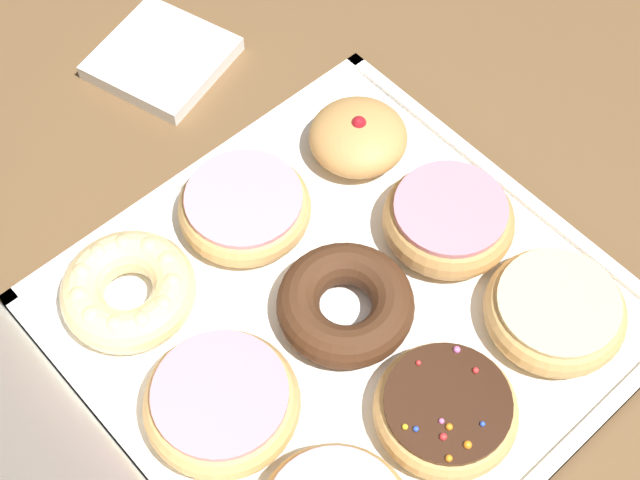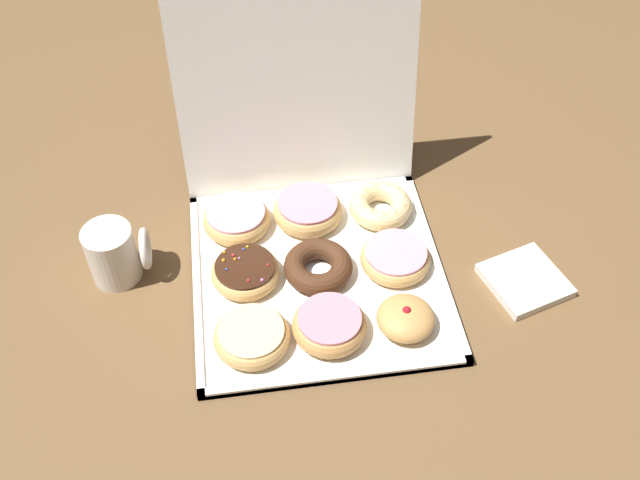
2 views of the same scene
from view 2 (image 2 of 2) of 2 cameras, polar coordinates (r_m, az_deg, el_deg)
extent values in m
plane|color=brown|center=(1.20, -0.14, -2.96)|extent=(3.00, 3.00, 0.00)
cube|color=white|center=(1.20, -0.15, -2.80)|extent=(0.41, 0.41, 0.01)
cube|color=white|center=(1.08, 1.38, -10.75)|extent=(0.41, 0.01, 0.01)
cube|color=white|center=(1.33, -1.37, 3.78)|extent=(0.41, 0.01, 0.01)
cube|color=white|center=(1.20, -9.63, -3.74)|extent=(0.01, 0.41, 0.01)
cube|color=white|center=(1.23, 9.05, -1.67)|extent=(0.01, 0.41, 0.01)
cube|color=white|center=(1.25, -1.79, 11.39)|extent=(0.41, 0.08, 0.39)
torus|color=tan|center=(1.10, -5.38, -7.60)|extent=(0.12, 0.12, 0.03)
cylinder|color=beige|center=(1.09, -5.44, -7.13)|extent=(0.10, 0.10, 0.01)
torus|color=tan|center=(1.11, 0.51, -6.78)|extent=(0.11, 0.11, 0.04)
cylinder|color=pink|center=(1.09, 0.51, -6.22)|extent=(0.10, 0.10, 0.01)
ellipsoid|color=tan|center=(1.12, 6.75, -6.12)|extent=(0.09, 0.09, 0.04)
sphere|color=#B21923|center=(1.10, 6.83, -5.54)|extent=(0.01, 0.01, 0.01)
torus|color=tan|center=(1.18, -5.87, -2.57)|extent=(0.11, 0.11, 0.03)
cylinder|color=#381E11|center=(1.17, -5.93, -2.09)|extent=(0.10, 0.10, 0.01)
sphere|color=orange|center=(1.18, -6.70, -1.50)|extent=(0.01, 0.01, 0.01)
sphere|color=blue|center=(1.16, -7.37, -2.22)|extent=(0.00, 0.00, 0.00)
sphere|color=red|center=(1.14, -5.66, -3.19)|extent=(0.01, 0.01, 0.01)
sphere|color=blue|center=(1.19, -6.03, -0.73)|extent=(0.00, 0.00, 0.00)
sphere|color=orange|center=(1.19, -7.54, -0.96)|extent=(0.01, 0.01, 0.01)
sphere|color=orange|center=(1.18, -7.59, -1.60)|extent=(0.01, 0.01, 0.01)
sphere|color=pink|center=(1.14, -4.57, -3.15)|extent=(0.01, 0.01, 0.01)
sphere|color=pink|center=(1.18, -6.37, -1.43)|extent=(0.00, 0.00, 0.00)
sphere|color=yellow|center=(1.19, -5.73, -0.53)|extent=(0.00, 0.00, 0.00)
sphere|color=red|center=(1.16, -4.10, -2.14)|extent=(0.00, 0.00, 0.00)
sphere|color=red|center=(1.18, -6.84, -1.20)|extent=(0.01, 0.01, 0.01)
torus|color=#472816|center=(1.18, -0.35, -2.19)|extent=(0.11, 0.11, 0.04)
torus|color=tan|center=(1.20, 5.91, -1.36)|extent=(0.12, 0.12, 0.03)
cylinder|color=pink|center=(1.19, 5.97, -0.87)|extent=(0.10, 0.10, 0.01)
torus|color=tan|center=(1.26, -6.57, 1.61)|extent=(0.12, 0.12, 0.04)
cylinder|color=pink|center=(1.25, -6.64, 2.14)|extent=(0.10, 0.10, 0.01)
torus|color=tan|center=(1.27, -1.09, 2.33)|extent=(0.12, 0.12, 0.04)
cylinder|color=pink|center=(1.25, -1.11, 2.91)|extent=(0.10, 0.10, 0.01)
torus|color=#EACC8C|center=(1.28, 4.76, 2.72)|extent=(0.11, 0.11, 0.04)
sphere|color=#EACC8C|center=(1.28, 6.46, 3.20)|extent=(0.02, 0.02, 0.02)
sphere|color=#EACC8C|center=(1.29, 6.00, 3.80)|extent=(0.02, 0.02, 0.02)
sphere|color=#EACC8C|center=(1.30, 5.17, 4.16)|extent=(0.02, 0.02, 0.02)
sphere|color=#EACC8C|center=(1.30, 4.23, 4.16)|extent=(0.02, 0.02, 0.02)
sphere|color=#EACC8C|center=(1.29, 3.45, 3.81)|extent=(0.02, 0.02, 0.02)
sphere|color=#EACC8C|center=(1.28, 3.09, 3.21)|extent=(0.02, 0.02, 0.02)
sphere|color=#EACC8C|center=(1.26, 3.27, 2.54)|extent=(0.02, 0.02, 0.02)
sphere|color=#EACC8C|center=(1.25, 3.94, 2.01)|extent=(0.02, 0.02, 0.02)
sphere|color=#EACC8C|center=(1.25, 4.89, 1.81)|extent=(0.02, 0.02, 0.02)
sphere|color=#EACC8C|center=(1.25, 5.81, 2.01)|extent=(0.02, 0.02, 0.02)
sphere|color=#EACC8C|center=(1.27, 6.39, 2.53)|extent=(0.02, 0.02, 0.02)
cylinder|color=white|center=(1.21, -16.03, -1.07)|extent=(0.08, 0.08, 0.10)
cylinder|color=black|center=(1.18, -16.48, 0.38)|extent=(0.07, 0.07, 0.01)
torus|color=white|center=(1.20, -13.57, -0.65)|extent=(0.01, 0.07, 0.07)
cube|color=white|center=(1.23, 15.81, -3.07)|extent=(0.15, 0.15, 0.02)
camera|label=1|loc=(1.05, -19.55, 33.18)|focal=53.01mm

